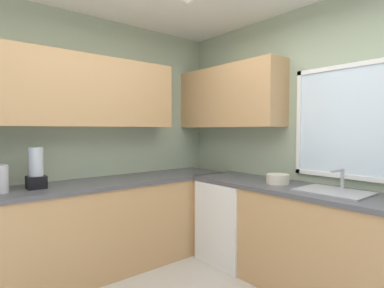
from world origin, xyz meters
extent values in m
cube|color=#9EAD8E|center=(0.00, 1.70, 1.31)|extent=(3.79, 0.06, 2.62)
cube|color=#9EAD8E|center=(-1.86, 0.00, 1.31)|extent=(0.06, 3.47, 2.62)
cube|color=silver|center=(0.20, 1.67, 1.49)|extent=(0.95, 0.02, 0.93)
cube|color=white|center=(0.20, 1.66, 1.98)|extent=(1.03, 0.04, 0.04)
cube|color=white|center=(0.20, 1.66, 1.01)|extent=(1.03, 0.04, 0.04)
cube|color=white|center=(-0.29, 1.66, 1.49)|extent=(0.04, 0.04, 1.01)
cube|color=tan|center=(-1.67, -0.20, 1.80)|extent=(0.32, 2.34, 0.70)
cube|color=tan|center=(-1.13, 1.51, 1.80)|extent=(1.41, 0.32, 0.70)
cube|color=tan|center=(-1.52, 0.00, 0.43)|extent=(0.62, 3.05, 0.87)
cube|color=#4C4C51|center=(-1.52, 0.00, 0.89)|extent=(0.65, 3.08, 0.04)
cube|color=tan|center=(0.21, 1.36, 0.43)|extent=(2.85, 0.62, 0.87)
cube|color=#4C4C51|center=(0.21, 1.36, 0.89)|extent=(2.88, 0.65, 0.04)
cube|color=white|center=(-0.86, 1.33, 0.43)|extent=(0.60, 0.60, 0.86)
cube|color=#9EA0A5|center=(0.20, 1.36, 0.91)|extent=(0.54, 0.40, 0.02)
cylinder|color=#B7B7BC|center=(0.20, 1.52, 1.00)|extent=(0.03, 0.03, 0.18)
cylinder|color=#B7B7BC|center=(0.20, 1.42, 1.08)|extent=(0.02, 0.20, 0.02)
cylinder|color=beige|center=(-0.33, 1.36, 0.95)|extent=(0.21, 0.21, 0.09)
cube|color=black|center=(-1.52, -0.47, 0.96)|extent=(0.15, 0.15, 0.11)
cylinder|color=#B2BCC6|center=(-1.52, -0.47, 1.14)|extent=(0.12, 0.12, 0.25)
camera|label=1|loc=(1.38, -1.10, 1.42)|focal=28.55mm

